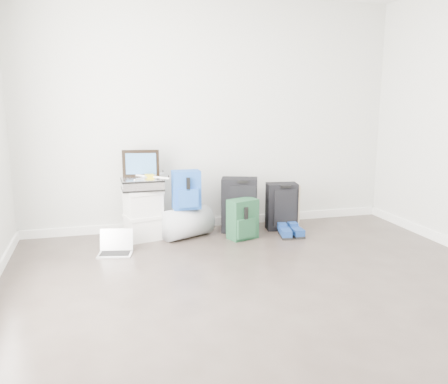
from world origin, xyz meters
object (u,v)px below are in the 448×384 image
object	(u,v)px
boxes_stack	(143,214)
duffel_bag	(186,223)
large_suitcase	(240,205)
laptop	(116,248)
carry_on	(282,206)
briefcase	(142,184)

from	to	relation	value
boxes_stack	duffel_bag	bearing A→B (deg)	-21.84
large_suitcase	laptop	size ratio (longest dim) A/B	1.69
duffel_bag	large_suitcase	distance (m)	0.67
boxes_stack	carry_on	world-z (taller)	same
duffel_bag	briefcase	bearing A→B (deg)	147.58
duffel_bag	laptop	distance (m)	0.89
duffel_bag	boxes_stack	bearing A→B (deg)	147.58
duffel_bag	carry_on	world-z (taller)	carry_on
duffel_bag	large_suitcase	bearing A→B (deg)	-18.63
briefcase	large_suitcase	bearing A→B (deg)	-0.48
briefcase	carry_on	xyz separation A→B (m)	(1.64, -0.04, -0.34)
large_suitcase	carry_on	bearing A→B (deg)	14.80
laptop	boxes_stack	bearing A→B (deg)	64.97
boxes_stack	carry_on	xyz separation A→B (m)	(1.64, -0.04, -0.00)
boxes_stack	briefcase	bearing A→B (deg)	76.07
briefcase	duffel_bag	world-z (taller)	briefcase
boxes_stack	briefcase	world-z (taller)	briefcase
boxes_stack	duffel_bag	xyz separation A→B (m)	(0.47, -0.07, -0.11)
boxes_stack	laptop	bearing A→B (deg)	-141.31
large_suitcase	laptop	xyz separation A→B (m)	(-1.45, -0.43, -0.26)
duffel_bag	carry_on	bearing A→B (deg)	-23.10
boxes_stack	large_suitcase	size ratio (longest dim) A/B	0.88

